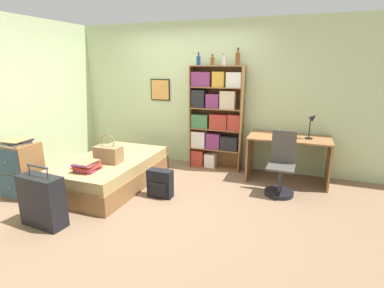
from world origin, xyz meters
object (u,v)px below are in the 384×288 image
object	(u,v)px
bottle_blue	(238,59)
bottle_brown	(212,61)
bottle_green	(199,60)
desk_chair	(281,174)
handbag	(108,154)
desk	(288,150)
bookcase	(214,118)
suitcase	(42,201)
desk_lamp	(312,122)
magazine_pile_on_dresser	(17,142)
backpack	(160,184)
dresser	(21,170)
book_stack_on_bed	(87,166)
bottle_clear	(224,61)
bed	(112,172)

from	to	relation	value
bottle_blue	bottle_brown	bearing A→B (deg)	-179.21
bottle_green	desk_chair	xyz separation A→B (m)	(1.54, -0.74, -1.61)
handbag	desk	xyz separation A→B (m)	(2.49, 1.33, -0.05)
desk	bookcase	bearing A→B (deg)	171.84
suitcase	bottle_brown	world-z (taller)	bottle_brown
handbag	desk_lamp	xyz separation A→B (m)	(2.80, 1.30, 0.44)
bottle_brown	suitcase	bearing A→B (deg)	-114.76
magazine_pile_on_dresser	backpack	world-z (taller)	magazine_pile_on_dresser
suitcase	backpack	world-z (taller)	suitcase
dresser	bottle_green	distance (m)	3.25
book_stack_on_bed	bottle_green	size ratio (longest dim) A/B	1.78
bottle_brown	bottle_blue	bearing A→B (deg)	0.79
dresser	desk_chair	xyz separation A→B (m)	(3.50, 1.36, -0.08)
bottle_green	bottle_blue	distance (m)	0.67
handbag	magazine_pile_on_dresser	world-z (taller)	handbag
bottle_clear	desk	bearing A→B (deg)	-10.55
desk	backpack	xyz separation A→B (m)	(-1.67, -1.29, -0.32)
magazine_pile_on_dresser	bottle_blue	distance (m)	3.58
desk	backpack	bearing A→B (deg)	-142.27
bottle_clear	bottle_blue	bearing A→B (deg)	2.03
bed	backpack	world-z (taller)	bed
desk	desk_lamp	world-z (taller)	desk_lamp
handbag	dresser	xyz separation A→B (m)	(-1.06, -0.61, -0.18)
bottle_brown	desk	bearing A→B (deg)	-9.17
handbag	magazine_pile_on_dresser	xyz separation A→B (m)	(-1.04, -0.63, 0.25)
bed	suitcase	xyz separation A→B (m)	(-0.03, -1.32, 0.09)
bottle_green	bottle_clear	xyz separation A→B (m)	(0.43, 0.06, -0.01)
book_stack_on_bed	bottle_blue	bearing A→B (deg)	50.33
backpack	bookcase	bearing A→B (deg)	76.01
desk_lamp	bookcase	bearing A→B (deg)	172.38
handbag	magazine_pile_on_dresser	distance (m)	1.24
bed	suitcase	distance (m)	1.33
desk_chair	backpack	bearing A→B (deg)	-156.11
bottle_clear	bookcase	bearing A→B (deg)	-166.62
handbag	desk_chair	world-z (taller)	desk_chair
desk	desk_lamp	bearing A→B (deg)	-5.37
dresser	desk	xyz separation A→B (m)	(3.56, 1.94, 0.13)
magazine_pile_on_dresser	backpack	distance (m)	2.07
dresser	desk_chair	bearing A→B (deg)	21.29
desk_lamp	desk	bearing A→B (deg)	174.63
magazine_pile_on_dresser	desk_lamp	world-z (taller)	desk_lamp
bottle_blue	desk_chair	xyz separation A→B (m)	(0.87, -0.80, -1.64)
bed	handbag	distance (m)	0.40
suitcase	desk	xyz separation A→B (m)	(2.61, 2.48, 0.21)
bottle_green	desk_lamp	world-z (taller)	bottle_green
bottle_blue	bottle_green	bearing A→B (deg)	-174.16
bed	handbag	size ratio (longest dim) A/B	4.34
handbag	bottle_clear	distance (m)	2.44
desk	desk_chair	world-z (taller)	desk_chair
desk_chair	backpack	distance (m)	1.76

